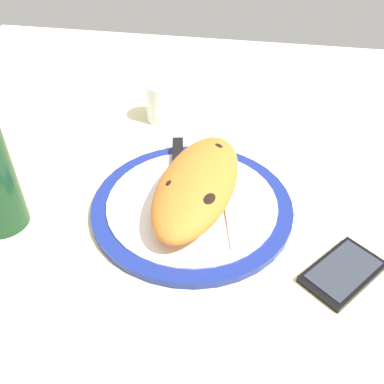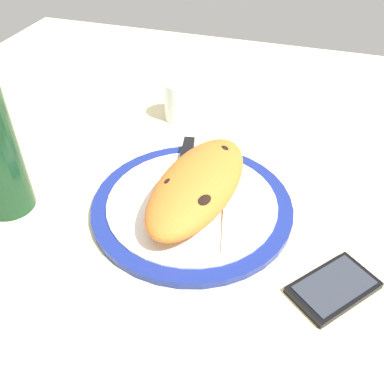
% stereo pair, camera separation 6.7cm
% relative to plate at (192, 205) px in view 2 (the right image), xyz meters
% --- Properties ---
extents(ground_plane, '(1.50, 1.50, 0.03)m').
position_rel_plate_xyz_m(ground_plane, '(0.00, 0.00, -0.02)').
color(ground_plane, beige).
extents(plate, '(0.33, 0.33, 0.02)m').
position_rel_plate_xyz_m(plate, '(0.00, 0.00, 0.00)').
color(plate, navy).
rests_on(plate, ground_plane).
extents(calzone, '(0.28, 0.15, 0.06)m').
position_rel_plate_xyz_m(calzone, '(0.01, -0.01, 0.04)').
color(calzone, orange).
rests_on(calzone, plate).
extents(fork, '(0.17, 0.05, 0.00)m').
position_rel_plate_xyz_m(fork, '(0.00, -0.06, 0.01)').
color(fork, silver).
rests_on(fork, plate).
extents(knife, '(0.21, 0.06, 0.01)m').
position_rel_plate_xyz_m(knife, '(0.09, 0.04, 0.01)').
color(knife, silver).
rests_on(knife, plate).
extents(smartphone, '(0.13, 0.13, 0.01)m').
position_rel_plate_xyz_m(smartphone, '(-0.10, -0.23, -0.00)').
color(smartphone, black).
rests_on(smartphone, ground_plane).
extents(water_glass, '(0.06, 0.06, 0.08)m').
position_rel_plate_xyz_m(water_glass, '(0.27, 0.11, 0.03)').
color(water_glass, silver).
rests_on(water_glass, ground_plane).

